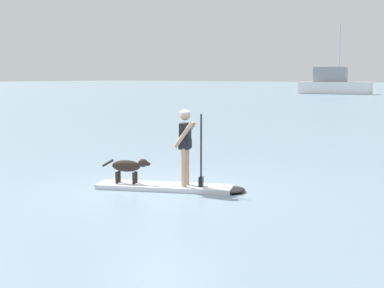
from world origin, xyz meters
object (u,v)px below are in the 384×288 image
Objects in this scene: person_paddler at (186,142)px; dog at (128,167)px; paddleboard at (175,187)px; moored_boat_port at (334,84)px.

person_paddler is 1.58× the size of dog.
person_paddler reaches higher than paddleboard.
moored_boat_port is (-22.09, 63.75, 0.90)m from dog.
dog is 67.47m from moored_boat_port.
moored_boat_port reaches higher than dog.
person_paddler is 67.35m from moored_boat_port.
moored_boat_port is at bearing 110.22° from person_paddler.
paddleboard is at bearing -155.26° from person_paddler.
paddleboard is 3.11× the size of dog.
paddleboard is 1.13m from dog.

